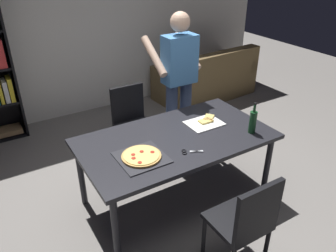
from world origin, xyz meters
TOP-DOWN VIEW (x-y plane):
  - ground_plane at (0.00, 0.00)m, footprint 12.00×12.00m
  - back_wall at (0.00, 2.60)m, footprint 6.40×0.10m
  - dining_table at (0.00, 0.00)m, footprint 1.85×1.02m
  - chair_near_camera at (-0.00, -1.00)m, footprint 0.42×0.42m
  - chair_far_side at (0.00, 1.00)m, footprint 0.42×0.42m
  - couch at (1.90, 1.99)m, footprint 1.76×0.98m
  - person_serving_pizza at (0.52, 0.78)m, footprint 0.55×0.54m
  - pepperoni_pizza_on_tray at (-0.45, -0.15)m, footprint 0.40×0.40m
  - pizza_slices_on_towel at (0.41, 0.09)m, footprint 0.36×0.28m
  - wine_bottle at (0.68, -0.30)m, footprint 0.07×0.07m
  - kitchen_scissors at (-0.05, -0.28)m, footprint 0.20×0.14m

SIDE VIEW (x-z plane):
  - ground_plane at x=0.00m, z-range 0.00..0.00m
  - couch at x=1.90m, z-range -0.12..0.73m
  - chair_near_camera at x=0.00m, z-range 0.06..0.96m
  - chair_far_side at x=0.00m, z-range 0.06..0.96m
  - dining_table at x=0.00m, z-range 0.31..1.06m
  - kitchen_scissors at x=-0.05m, z-range 0.75..0.76m
  - pizza_slices_on_towel at x=0.41m, z-range 0.74..0.78m
  - pepperoni_pizza_on_tray at x=-0.45m, z-range 0.75..0.78m
  - wine_bottle at x=0.68m, z-range 0.71..1.03m
  - person_serving_pizza at x=0.52m, z-range 0.12..1.87m
  - back_wall at x=0.00m, z-range 0.00..2.80m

